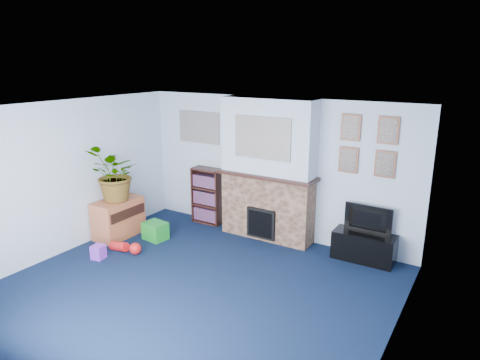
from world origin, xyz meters
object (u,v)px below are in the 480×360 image
Objects in this scene: television at (366,220)px; sideboard at (118,217)px; tv_stand at (364,246)px; bookshelf at (208,197)px.

television reaches higher than sideboard.
television is 4.15m from sideboard.
tv_stand is at bearing 18.04° from sideboard.
sideboard is (-3.93, -1.30, -0.30)m from television.
bookshelf reaches higher than television.
tv_stand is 1.10× the size of sideboard.
sideboard is (-3.93, -1.28, 0.12)m from tv_stand.
television reaches higher than tv_stand.
sideboard reaches higher than tv_stand.
sideboard is (-0.95, -1.36, -0.15)m from bookshelf.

